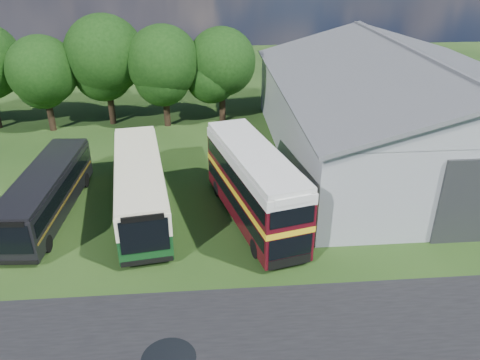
{
  "coord_description": "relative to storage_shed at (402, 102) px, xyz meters",
  "views": [
    {
      "loc": [
        0.23,
        -16.49,
        14.72
      ],
      "look_at": [
        2.25,
        8.0,
        2.24
      ],
      "focal_mm": 35.0,
      "sensor_mm": 36.0,
      "label": 1
    }
  ],
  "objects": [
    {
      "name": "ground",
      "position": [
        -15.0,
        -15.98,
        -4.17
      ],
      "size": [
        120.0,
        120.0,
        0.0
      ],
      "primitive_type": "plane",
      "color": "#183310",
      "rests_on": "ground"
    },
    {
      "name": "asphalt_road",
      "position": [
        -12.0,
        -18.98,
        -4.17
      ],
      "size": [
        60.0,
        8.0,
        0.02
      ],
      "primitive_type": "cube",
      "color": "black",
      "rests_on": "ground"
    },
    {
      "name": "puddle",
      "position": [
        -16.5,
        -18.98,
        -4.17
      ],
      "size": [
        2.2,
        2.2,
        0.01
      ],
      "primitive_type": "cylinder",
      "color": "black",
      "rests_on": "ground"
    },
    {
      "name": "storage_shed",
      "position": [
        0.0,
        0.0,
        0.0
      ],
      "size": [
        18.8,
        24.8,
        8.15
      ],
      "color": "gray",
      "rests_on": "ground"
    },
    {
      "name": "tree_left_b",
      "position": [
        -28.0,
        7.52,
        1.09
      ],
      "size": [
        5.78,
        5.78,
        8.16
      ],
      "color": "black",
      "rests_on": "ground"
    },
    {
      "name": "tree_mid",
      "position": [
        -23.0,
        8.82,
        2.02
      ],
      "size": [
        6.8,
        6.8,
        9.6
      ],
      "color": "black",
      "rests_on": "ground"
    },
    {
      "name": "tree_right_a",
      "position": [
        -18.0,
        7.82,
        1.52
      ],
      "size": [
        6.26,
        6.26,
        8.83
      ],
      "color": "black",
      "rests_on": "ground"
    },
    {
      "name": "tree_right_b",
      "position": [
        -13.0,
        8.62,
        1.27
      ],
      "size": [
        5.98,
        5.98,
        8.45
      ],
      "color": "black",
      "rests_on": "ground"
    },
    {
      "name": "shrub_front",
      "position": [
        -9.4,
        -9.98,
        -4.17
      ],
      "size": [
        1.7,
        1.7,
        1.7
      ],
      "primitive_type": "sphere",
      "color": "#194714",
      "rests_on": "ground"
    },
    {
      "name": "shrub_mid",
      "position": [
        -9.4,
        -7.98,
        -4.17
      ],
      "size": [
        1.6,
        1.6,
        1.6
      ],
      "primitive_type": "sphere",
      "color": "#194714",
      "rests_on": "ground"
    },
    {
      "name": "shrub_back",
      "position": [
        -9.4,
        -5.98,
        -4.17
      ],
      "size": [
        1.8,
        1.8,
        1.8
      ],
      "primitive_type": "sphere",
      "color": "#194714",
      "rests_on": "ground"
    },
    {
      "name": "bus_green_single",
      "position": [
        -18.71,
        -7.24,
        -2.41
      ],
      "size": [
        4.49,
        12.25,
        3.3
      ],
      "rotation": [
        0.0,
        0.0,
        0.15
      ],
      "color": "black",
      "rests_on": "ground"
    },
    {
      "name": "bus_maroon_double",
      "position": [
        -12.03,
        -8.82,
        -1.93
      ],
      "size": [
        5.12,
        10.77,
        4.49
      ],
      "rotation": [
        0.0,
        0.0,
        0.25
      ],
      "color": "black",
      "rests_on": "ground"
    },
    {
      "name": "bus_dark_single",
      "position": [
        -24.15,
        -7.35,
        -2.62
      ],
      "size": [
        3.06,
        10.69,
        2.91
      ],
      "rotation": [
        0.0,
        0.0,
        -0.06
      ],
      "color": "black",
      "rests_on": "ground"
    }
  ]
}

